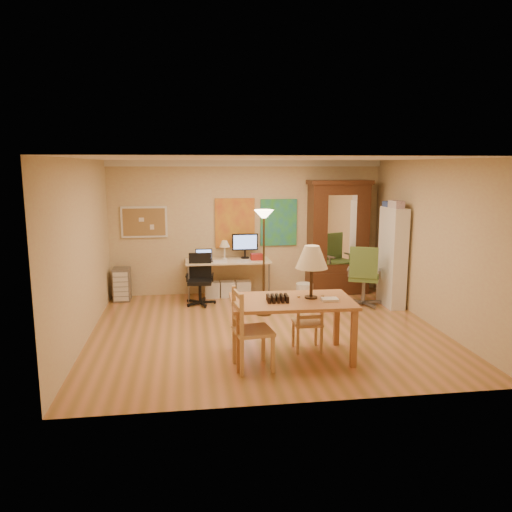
{
  "coord_description": "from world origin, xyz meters",
  "views": [
    {
      "loc": [
        -1.21,
        -7.54,
        2.6
      ],
      "look_at": [
        -0.12,
        0.3,
        1.16
      ],
      "focal_mm": 35.0,
      "sensor_mm": 36.0,
      "label": 1
    }
  ],
  "objects": [
    {
      "name": "armoire",
      "position": [
        1.84,
        2.24,
        1.01
      ],
      "size": [
        1.26,
        0.6,
        2.31
      ],
      "color": "#39180F",
      "rests_on": "floor"
    },
    {
      "name": "torchiere_lamp",
      "position": [
        0.1,
        0.88,
        1.49
      ],
      "size": [
        0.34,
        0.34,
        1.85
      ],
      "color": "#3E2D18",
      "rests_on": "floor"
    },
    {
      "name": "dining_table",
      "position": [
        0.26,
        -1.16,
        0.98
      ],
      "size": [
        1.67,
        1.03,
        1.54
      ],
      "color": "brown",
      "rests_on": "floor"
    },
    {
      "name": "office_chair_black",
      "position": [
        -1.0,
        1.7,
        0.26
      ],
      "size": [
        0.59,
        0.59,
        0.96
      ],
      "color": "black",
      "rests_on": "floor"
    },
    {
      "name": "art_panel_left",
      "position": [
        -0.25,
        2.47,
        1.45
      ],
      "size": [
        0.8,
        0.04,
        1.0
      ],
      "primitive_type": "cube",
      "color": "gold",
      "rests_on": "floor"
    },
    {
      "name": "crown_molding",
      "position": [
        0.0,
        2.46,
        2.64
      ],
      "size": [
        5.5,
        0.08,
        0.12
      ],
      "primitive_type": "cube",
      "color": "white",
      "rests_on": "floor"
    },
    {
      "name": "floor",
      "position": [
        0.0,
        0.0,
        0.0
      ],
      "size": [
        5.5,
        5.5,
        0.0
      ],
      "primitive_type": "plane",
      "color": "olive",
      "rests_on": "ground"
    },
    {
      "name": "corkboard",
      "position": [
        -2.05,
        2.47,
        1.5
      ],
      "size": [
        0.9,
        0.04,
        0.62
      ],
      "primitive_type": "cube",
      "color": "#9A8148",
      "rests_on": "floor"
    },
    {
      "name": "ladder_chair_back",
      "position": [
        0.45,
        -0.94,
        0.39
      ],
      "size": [
        0.39,
        0.38,
        0.84
      ],
      "color": "tan",
      "rests_on": "floor"
    },
    {
      "name": "drawer_cart",
      "position": [
        -2.5,
        2.18,
        0.32
      ],
      "size": [
        0.32,
        0.39,
        0.64
      ],
      "color": "slate",
      "rests_on": "floor"
    },
    {
      "name": "ladder_chair_left",
      "position": [
        -0.44,
        -1.46,
        0.5
      ],
      "size": [
        0.53,
        0.55,
        1.06
      ],
      "color": "tan",
      "rests_on": "floor"
    },
    {
      "name": "office_chair_green",
      "position": [
        2.03,
        1.17,
        0.31
      ],
      "size": [
        0.7,
        0.7,
        1.15
      ],
      "color": "slate",
      "rests_on": "floor"
    },
    {
      "name": "wastebin",
      "position": [
        0.96,
        1.41,
        0.2
      ],
      "size": [
        0.32,
        0.32,
        0.4
      ],
      "primitive_type": "cylinder",
      "color": "silver",
      "rests_on": "floor"
    },
    {
      "name": "computer_desk",
      "position": [
        -0.4,
        2.16,
        0.46
      ],
      "size": [
        1.66,
        0.73,
        1.26
      ],
      "color": "#C5AA90",
      "rests_on": "floor"
    },
    {
      "name": "art_panel_right",
      "position": [
        0.65,
        2.47,
        1.45
      ],
      "size": [
        0.75,
        0.04,
        0.95
      ],
      "primitive_type": "cube",
      "color": "teal",
      "rests_on": "floor"
    },
    {
      "name": "bookshelf",
      "position": [
        2.55,
        1.11,
        0.92
      ],
      "size": [
        0.28,
        0.74,
        1.84
      ],
      "color": "white",
      "rests_on": "floor"
    }
  ]
}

